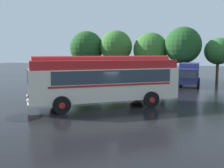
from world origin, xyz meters
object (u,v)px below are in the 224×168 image
car_near_left (137,77)px  box_van (189,73)px  vintage_bus (105,79)px  car_mid_left (157,78)px

car_near_left → box_van: bearing=10.6°
vintage_bus → car_near_left: bearing=94.2°
car_near_left → car_mid_left: size_ratio=0.97×
vintage_bus → box_van: size_ratio=1.64×
vintage_bus → car_mid_left: size_ratio=2.18×
car_near_left → car_mid_left: (2.36, -0.15, 0.00)m
vintage_bus → car_near_left: vintage_bus is taller
box_van → vintage_bus: bearing=-109.0°
vintage_bus → car_mid_left: (1.42, 12.71, -1.05)m
car_mid_left → box_van: box_van is taller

